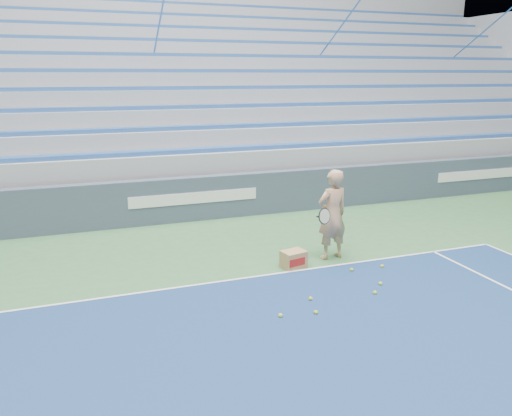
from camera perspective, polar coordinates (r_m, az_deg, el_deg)
The scene contains 11 objects.
sponsor_barrier at distance 12.51m, azimuth -7.17°, elevation 1.08°, with size 30.00×0.32×1.10m.
bleachers at distance 17.82m, azimuth -11.51°, elevation 10.90°, with size 31.00×9.15×7.30m.
tennis_player at distance 9.82m, azimuth 8.70°, elevation -0.76°, with size 0.96×0.88×1.79m.
ball_box at distance 9.48m, azimuth 4.32°, elevation -5.86°, with size 0.50×0.42×0.33m.
tennis_ball_0 at distance 7.67m, azimuth 2.82°, elevation -12.17°, with size 0.07×0.07×0.07m, color #B6CF2A.
tennis_ball_1 at distance 9.48m, azimuth 10.87°, elevation -6.94°, with size 0.07×0.07×0.07m, color #B6CF2A.
tennis_ball_2 at distance 7.80m, azimuth 6.85°, elevation -11.76°, with size 0.07×0.07×0.07m, color #B6CF2A.
tennis_ball_3 at distance 8.99m, azimuth 14.04°, elevation -8.38°, with size 0.07×0.07×0.07m, color #B6CF2A.
tennis_ball_4 at distance 8.62m, azimuth 13.43°, elevation -9.39°, with size 0.07×0.07×0.07m, color #B6CF2A.
tennis_ball_5 at distance 9.77m, azimuth 14.22°, elevation -6.47°, with size 0.07×0.07×0.07m, color #B6CF2A.
tennis_ball_6 at distance 8.23m, azimuth 6.24°, elevation -10.26°, with size 0.07×0.07×0.07m, color #B6CF2A.
Camera 1 is at (-2.58, 4.01, 3.53)m, focal length 35.00 mm.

